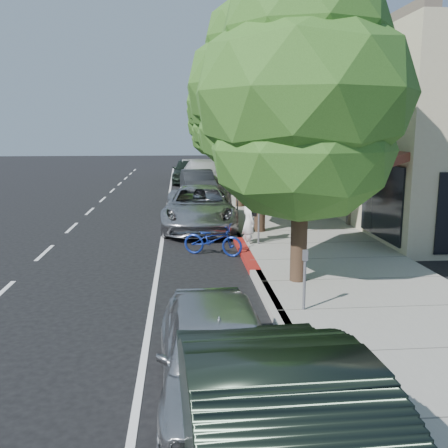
{
  "coord_description": "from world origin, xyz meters",
  "views": [
    {
      "loc": [
        -1.94,
        -13.57,
        3.81
      ],
      "look_at": [
        -0.81,
        -0.76,
        1.35
      ],
      "focal_mm": 40.0,
      "sensor_mm": 36.0,
      "label": 1
    }
  ],
  "objects": [
    {
      "name": "storefront_building",
      "position": [
        9.6,
        18.0,
        3.5
      ],
      "size": [
        10.0,
        36.0,
        7.0
      ],
      "primitive_type": "cube",
      "color": "#C3BA96",
      "rests_on": "ground"
    },
    {
      "name": "dark_sedan",
      "position": [
        -0.97,
        14.09,
        0.78
      ],
      "size": [
        2.03,
        4.86,
        1.56
      ],
      "primitive_type": "imported",
      "rotation": [
        0.0,
        0.0,
        0.08
      ],
      "color": "#222427",
      "rests_on": "ground"
    },
    {
      "name": "dark_suv_far",
      "position": [
        -1.37,
        22.09,
        0.89
      ],
      "size": [
        2.42,
        5.33,
        1.78
      ],
      "primitive_type": "imported",
      "rotation": [
        0.0,
        0.0,
        -0.06
      ],
      "color": "black",
      "rests_on": "ground"
    },
    {
      "name": "near_car_a",
      "position": [
        -1.45,
        -7.06,
        0.71
      ],
      "size": [
        1.75,
        4.21,
        1.43
      ],
      "primitive_type": "imported",
      "rotation": [
        0.0,
        0.0,
        0.02
      ],
      "color": "#B8B8BD",
      "rests_on": "ground"
    },
    {
      "name": "pedestrian",
      "position": [
        3.22,
        9.21,
        1.12
      ],
      "size": [
        1.08,
        0.92,
        1.94
      ],
      "primitive_type": "imported",
      "rotation": [
        0.0,
        0.0,
        3.36
      ],
      "color": "black",
      "rests_on": "sidewalk"
    },
    {
      "name": "white_pickup",
      "position": [
        -0.5,
        17.86,
        0.92
      ],
      "size": [
        2.99,
        6.48,
        1.83
      ],
      "primitive_type": "imported",
      "rotation": [
        0.0,
        0.0,
        0.07
      ],
      "color": "silver",
      "rests_on": "ground"
    },
    {
      "name": "sidewalk",
      "position": [
        2.3,
        8.0,
        0.07
      ],
      "size": [
        4.6,
        56.0,
        0.15
      ],
      "primitive_type": "cube",
      "color": "gray",
      "rests_on": "ground"
    },
    {
      "name": "street_tree_2",
      "position": [
        0.9,
        10.0,
        4.85
      ],
      "size": [
        4.93,
        4.93,
        7.89
      ],
      "color": "black",
      "rests_on": "ground"
    },
    {
      "name": "curb",
      "position": [
        0.0,
        8.0,
        0.07
      ],
      "size": [
        0.3,
        56.0,
        0.15
      ],
      "primitive_type": "cube",
      "color": "#9E998E",
      "rests_on": "ground"
    },
    {
      "name": "ground",
      "position": [
        0.0,
        0.0,
        0.0
      ],
      "size": [
        120.0,
        120.0,
        0.0
      ],
      "primitive_type": "plane",
      "color": "black",
      "rests_on": "ground"
    },
    {
      "name": "street_tree_3",
      "position": [
        0.9,
        16.0,
        5.23
      ],
      "size": [
        5.05,
        5.05,
        8.43
      ],
      "color": "black",
      "rests_on": "ground"
    },
    {
      "name": "bicycle",
      "position": [
        -0.98,
        1.23,
        0.49
      ],
      "size": [
        1.97,
        1.32,
        0.98
      ],
      "primitive_type": "imported",
      "rotation": [
        0.0,
        0.0,
        1.18
      ],
      "color": "navy",
      "rests_on": "ground"
    },
    {
      "name": "street_tree_5",
      "position": [
        0.9,
        28.0,
        4.13
      ],
      "size": [
        4.54,
        4.54,
        6.82
      ],
      "color": "black",
      "rests_on": "ground"
    },
    {
      "name": "cyclist",
      "position": [
        0.25,
        2.19,
        0.84
      ],
      "size": [
        0.56,
        0.7,
        1.67
      ],
      "primitive_type": "imported",
      "rotation": [
        0.0,
        0.0,
        1.87
      ],
      "color": "white",
      "rests_on": "ground"
    },
    {
      "name": "street_tree_4",
      "position": [
        0.9,
        22.0,
        4.97
      ],
      "size": [
        4.86,
        4.86,
        8.03
      ],
      "color": "black",
      "rests_on": "ground"
    },
    {
      "name": "curb_red_segment",
      "position": [
        0.0,
        1.0,
        0.07
      ],
      "size": [
        0.32,
        4.0,
        0.15
      ],
      "primitive_type": "cube",
      "color": "maroon",
      "rests_on": "ground"
    },
    {
      "name": "street_tree_1",
      "position": [
        0.9,
        4.0,
        5.13
      ],
      "size": [
        5.33,
        5.33,
        8.39
      ],
      "color": "black",
      "rests_on": "ground"
    },
    {
      "name": "street_tree_0",
      "position": [
        0.9,
        -2.0,
        4.49
      ],
      "size": [
        5.12,
        5.12,
        7.47
      ],
      "color": "black",
      "rests_on": "ground"
    },
    {
      "name": "silver_suv",
      "position": [
        -1.22,
        5.5,
        0.82
      ],
      "size": [
        2.94,
        5.99,
        1.64
      ],
      "primitive_type": "imported",
      "rotation": [
        0.0,
        0.0,
        -0.04
      ],
      "color": "#ADADB2",
      "rests_on": "ground"
    }
  ]
}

